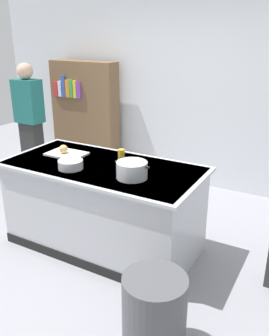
{
  "coord_description": "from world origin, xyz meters",
  "views": [
    {
      "loc": [
        1.9,
        -2.74,
        2.14
      ],
      "look_at": [
        0.25,
        0.2,
        0.85
      ],
      "focal_mm": 38.9,
      "sensor_mm": 36.0,
      "label": 1
    }
  ],
  "objects_px": {
    "juice_cup": "(121,154)",
    "person_guest": "(30,121)",
    "trash_bin": "(154,314)",
    "bookshelf": "(85,117)",
    "stock_pot": "(132,170)",
    "onion": "(63,149)",
    "mixing_bowl": "(71,164)"
  },
  "relations": [
    {
      "from": "stock_pot",
      "to": "mixing_bowl",
      "type": "height_order",
      "value": "stock_pot"
    },
    {
      "from": "juice_cup",
      "to": "person_guest",
      "type": "distance_m",
      "value": 2.08
    },
    {
      "from": "stock_pot",
      "to": "trash_bin",
      "type": "xyz_separation_m",
      "value": [
        0.64,
        -0.81,
        -0.68
      ]
    },
    {
      "from": "onion",
      "to": "mixing_bowl",
      "type": "relative_size",
      "value": 0.38
    },
    {
      "from": "juice_cup",
      "to": "person_guest",
      "type": "height_order",
      "value": "person_guest"
    },
    {
      "from": "juice_cup",
      "to": "bookshelf",
      "type": "height_order",
      "value": "bookshelf"
    },
    {
      "from": "stock_pot",
      "to": "bookshelf",
      "type": "height_order",
      "value": "bookshelf"
    },
    {
      "from": "onion",
      "to": "stock_pot",
      "type": "xyz_separation_m",
      "value": [
        0.94,
        -0.2,
        0.01
      ]
    },
    {
      "from": "mixing_bowl",
      "to": "trash_bin",
      "type": "xyz_separation_m",
      "value": [
        1.26,
        -0.73,
        -0.64
      ]
    },
    {
      "from": "trash_bin",
      "to": "bookshelf",
      "type": "distance_m",
      "value": 3.81
    },
    {
      "from": "trash_bin",
      "to": "bookshelf",
      "type": "height_order",
      "value": "bookshelf"
    },
    {
      "from": "onion",
      "to": "juice_cup",
      "type": "distance_m",
      "value": 0.62
    },
    {
      "from": "onion",
      "to": "person_guest",
      "type": "bearing_deg",
      "value": 146.54
    },
    {
      "from": "stock_pot",
      "to": "juice_cup",
      "type": "xyz_separation_m",
      "value": [
        -0.35,
        0.39,
        -0.03
      ]
    },
    {
      "from": "mixing_bowl",
      "to": "bookshelf",
      "type": "distance_m",
      "value": 2.42
    },
    {
      "from": "onion",
      "to": "person_guest",
      "type": "relative_size",
      "value": 0.05
    },
    {
      "from": "trash_bin",
      "to": "bookshelf",
      "type": "xyz_separation_m",
      "value": [
        -2.59,
        2.75,
        0.55
      ]
    },
    {
      "from": "trash_bin",
      "to": "person_guest",
      "type": "xyz_separation_m",
      "value": [
        -2.94,
        1.91,
        0.61
      ]
    },
    {
      "from": "bookshelf",
      "to": "mixing_bowl",
      "type": "bearing_deg",
      "value": -56.69
    },
    {
      "from": "onion",
      "to": "person_guest",
      "type": "distance_m",
      "value": 1.63
    },
    {
      "from": "trash_bin",
      "to": "person_guest",
      "type": "bearing_deg",
      "value": 147.02
    },
    {
      "from": "bookshelf",
      "to": "stock_pot",
      "type": "bearing_deg",
      "value": -44.82
    },
    {
      "from": "trash_bin",
      "to": "bookshelf",
      "type": "bearing_deg",
      "value": 133.29
    },
    {
      "from": "stock_pot",
      "to": "bookshelf",
      "type": "xyz_separation_m",
      "value": [
        -1.95,
        1.94,
        -0.12
      ]
    },
    {
      "from": "juice_cup",
      "to": "person_guest",
      "type": "bearing_deg",
      "value": 160.15
    },
    {
      "from": "onion",
      "to": "mixing_bowl",
      "type": "height_order",
      "value": "onion"
    },
    {
      "from": "onion",
      "to": "mixing_bowl",
      "type": "xyz_separation_m",
      "value": [
        0.32,
        -0.28,
        -0.02
      ]
    },
    {
      "from": "mixing_bowl",
      "to": "person_guest",
      "type": "relative_size",
      "value": 0.14
    },
    {
      "from": "mixing_bowl",
      "to": "juice_cup",
      "type": "distance_m",
      "value": 0.55
    },
    {
      "from": "onion",
      "to": "stock_pot",
      "type": "height_order",
      "value": "stock_pot"
    },
    {
      "from": "person_guest",
      "to": "bookshelf",
      "type": "height_order",
      "value": "person_guest"
    },
    {
      "from": "stock_pot",
      "to": "bookshelf",
      "type": "bearing_deg",
      "value": 135.18
    }
  ]
}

